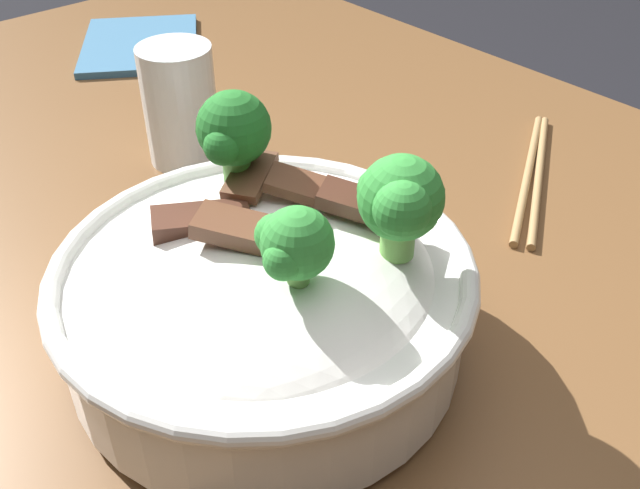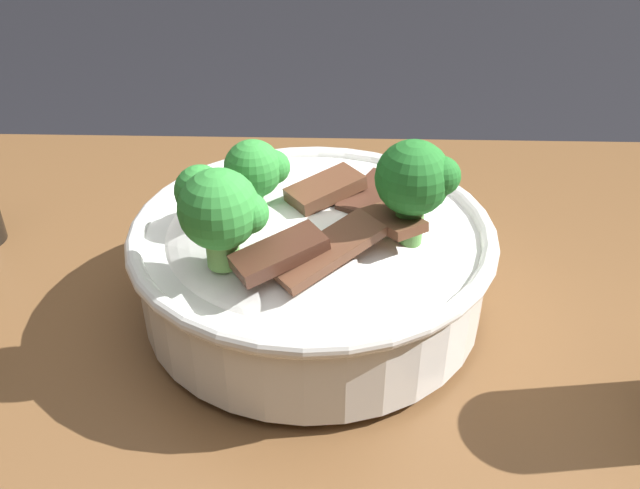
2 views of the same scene
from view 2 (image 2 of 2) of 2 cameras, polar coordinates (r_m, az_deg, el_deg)
rice_bowl at (r=0.47m, az=-0.69°, el=-0.53°), size 0.25×0.25×0.15m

